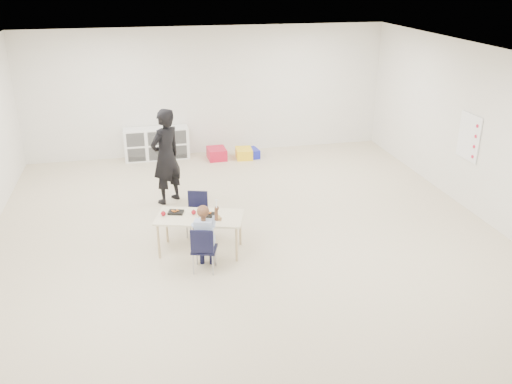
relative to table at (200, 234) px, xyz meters
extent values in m
plane|color=beige|center=(0.78, 0.16, -0.29)|extent=(9.00, 9.00, 0.00)
plane|color=white|center=(0.78, 0.16, 2.51)|extent=(9.00, 9.00, 0.00)
cube|color=white|center=(0.78, 4.66, 1.11)|extent=(8.00, 0.02, 2.80)
cube|color=white|center=(0.78, -4.34, 1.11)|extent=(8.00, 0.02, 2.80)
cube|color=white|center=(4.78, 0.16, 1.11)|extent=(0.02, 9.00, 2.80)
cube|color=beige|center=(0.00, 0.00, 0.27)|extent=(1.39, 0.97, 0.03)
cube|color=black|center=(0.11, 0.00, 0.30)|extent=(0.26, 0.22, 0.03)
cube|color=black|center=(-0.33, 0.19, 0.30)|extent=(0.26, 0.22, 0.03)
cube|color=white|center=(0.02, -0.14, 0.33)|extent=(0.09, 0.09, 0.10)
ellipsoid|color=tan|center=(0.24, -0.16, 0.32)|extent=(0.09, 0.09, 0.07)
sphere|color=maroon|center=(-0.08, 0.08, 0.32)|extent=(0.07, 0.07, 0.07)
sphere|color=maroon|center=(-0.52, 0.14, 0.32)|extent=(0.07, 0.07, 0.07)
cube|color=white|center=(-0.42, 4.44, 0.06)|extent=(1.40, 0.40, 0.70)
cube|color=white|center=(4.76, 0.76, 0.96)|extent=(0.02, 0.60, 0.80)
imported|color=black|center=(-0.34, 1.99, 0.57)|extent=(0.75, 0.71, 1.72)
cube|color=red|center=(0.86, 4.14, -0.17)|extent=(0.41, 0.51, 0.24)
cube|color=yellow|center=(1.46, 4.06, -0.18)|extent=(0.38, 0.47, 0.22)
cube|color=#171FAE|center=(1.62, 4.08, -0.19)|extent=(0.37, 0.44, 0.20)
camera|label=1|loc=(-0.73, -7.18, 3.66)|focal=38.00mm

